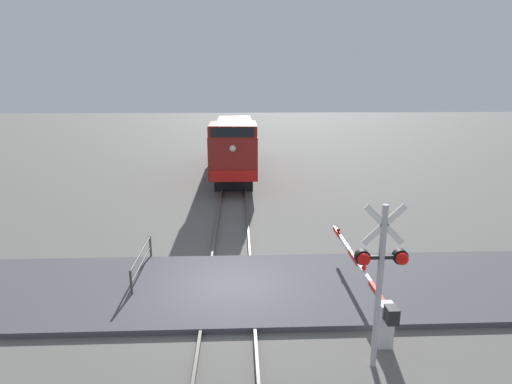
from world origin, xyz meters
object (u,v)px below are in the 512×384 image
object	(u,v)px
locomotive	(234,144)
crossing_signal	(381,270)
crossing_gate	(375,299)
guard_railing	(142,260)

from	to	relation	value
locomotive	crossing_signal	bearing A→B (deg)	-81.10
crossing_gate	locomotive	bearing A→B (deg)	100.99
crossing_signal	guard_railing	distance (m)	8.29
locomotive	guard_railing	size ratio (longest dim) A/B	5.28
guard_railing	crossing_signal	bearing A→B (deg)	-37.25
crossing_gate	guard_railing	xyz separation A→B (m)	(-6.94, 3.23, -0.18)
locomotive	crossing_gate	world-z (taller)	locomotive
crossing_signal	crossing_gate	bearing A→B (deg)	73.01
locomotive	crossing_gate	xyz separation A→B (m)	(3.95, -20.35, -1.31)
crossing_gate	guard_railing	distance (m)	7.66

